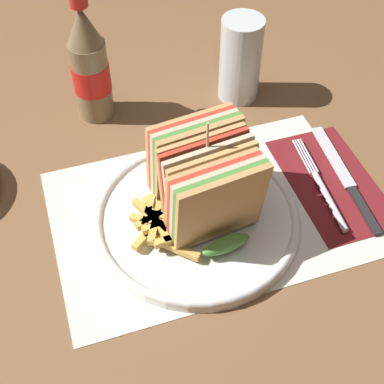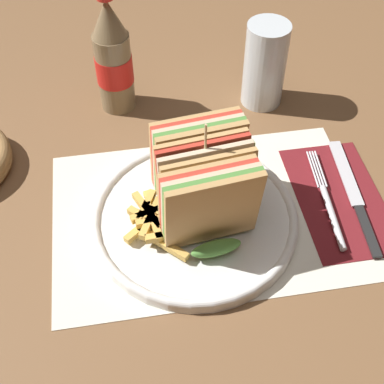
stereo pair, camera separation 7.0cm
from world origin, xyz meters
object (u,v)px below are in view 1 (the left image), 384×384
at_px(knife, 345,178).
at_px(glass_near, 240,64).
at_px(plate_main, 197,217).
at_px(club_sandwich, 206,181).
at_px(coke_bottle_near, 90,67).
at_px(fork, 324,191).

xyz_separation_m(knife, glass_near, (-0.08, 0.23, 0.05)).
xyz_separation_m(plate_main, club_sandwich, (0.01, 0.00, 0.07)).
distance_m(knife, coke_bottle_near, 0.41).
xyz_separation_m(knife, coke_bottle_near, (-0.31, 0.26, 0.08)).
relative_size(plate_main, glass_near, 1.97).
height_order(plate_main, club_sandwich, club_sandwich).
bearing_deg(plate_main, fork, -2.77).
relative_size(fork, glass_near, 1.28).
xyz_separation_m(club_sandwich, knife, (0.21, 0.00, -0.07)).
distance_m(club_sandwich, coke_bottle_near, 0.28).
height_order(plate_main, knife, plate_main).
distance_m(coke_bottle_near, glass_near, 0.24).
bearing_deg(club_sandwich, plate_main, -166.83).
xyz_separation_m(coke_bottle_near, glass_near, (0.23, -0.03, -0.03)).
distance_m(fork, glass_near, 0.25).
distance_m(knife, glass_near, 0.25).
height_order(plate_main, fork, plate_main).
distance_m(fork, knife, 0.04).
bearing_deg(glass_near, knife, -71.93).
xyz_separation_m(club_sandwich, glass_near, (0.14, 0.23, -0.02)).
height_order(fork, glass_near, glass_near).
bearing_deg(knife, club_sandwich, -174.98).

